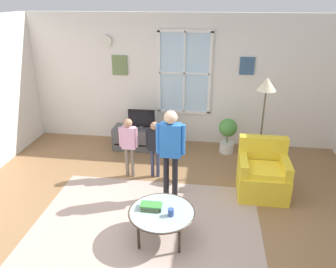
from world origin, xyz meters
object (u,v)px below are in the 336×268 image
Objects in this scene: potted_plant_by_window at (228,133)px; floor_lamp at (266,94)px; tv_stand at (142,138)px; person_pink_shirt at (129,141)px; cup at (171,212)px; remote_near_books at (160,209)px; book_stack at (151,206)px; person_black_shirt at (155,143)px; coffee_table at (162,213)px; person_blue_shirt at (171,145)px; armchair at (262,174)px; television at (141,118)px.

floor_lamp is (0.54, -0.67, 1.01)m from potted_plant_by_window.
person_pink_shirt is at bearing -88.59° from tv_stand.
cup is 0.19m from remote_near_books.
tv_stand is 1.08× the size of person_pink_shirt.
person_black_shirt reaches higher than book_stack.
floor_lamp is (2.24, 0.53, 0.76)m from person_pink_shirt.
coffee_table is at bearing -108.36° from potted_plant_by_window.
person_black_shirt is at bearing 119.53° from person_blue_shirt.
armchair is at bearing -5.58° from person_pink_shirt.
coffee_table is 0.16m from book_stack.
book_stack is 0.39× the size of potted_plant_by_window.
cup is at bearing -133.62° from armchair.
remote_near_books is 2.68m from floor_lamp.
coffee_table is at bearing -62.04° from person_pink_shirt.
coffee_table is (-1.41, -1.29, 0.06)m from armchair.
television is at bearing 91.41° from person_pink_shirt.
floor_lamp is (1.44, 2.04, 1.05)m from coffee_table.
person_black_shirt is (-1.77, 0.27, 0.31)m from armchair.
book_stack is 2.73m from floor_lamp.
tv_stand is at bearing 107.31° from coffee_table.
person_blue_shirt is (0.79, -0.57, 0.23)m from person_pink_shirt.
person_black_shirt reaches higher than tv_stand.
tv_stand is 2.74m from remote_near_books.
floor_lamp is at bearing 88.24° from armchair.
person_blue_shirt reaches higher than person_black_shirt.
book_stack is at bearing -65.85° from person_pink_shirt.
armchair is at bearing 42.35° from coffee_table.
floor_lamp reaches higher than person_pink_shirt.
television is 3.83× the size of remote_near_books.
person_blue_shirt is at bearing -60.47° from person_black_shirt.
person_black_shirt is 0.95× the size of person_pink_shirt.
television is 1.15m from person_pink_shirt.
floor_lamp is at bearing 14.99° from person_black_shirt.
armchair is at bearing -91.76° from floor_lamp.
person_black_shirt is at bearing 103.07° from coffee_table.
tv_stand is 2.64m from floor_lamp.
television reaches higher than tv_stand.
tv_stand is 1.62× the size of potted_plant_by_window.
book_stack is 2.85m from potted_plant_by_window.
television reaches higher than book_stack.
book_stack reaches higher than tv_stand.
person_blue_shirt is at bearing -35.74° from person_pink_shirt.
person_pink_shirt reaches higher than tv_stand.
tv_stand is at bearing 164.76° from floor_lamp.
tv_stand is 4.19× the size of book_stack.
person_pink_shirt is (-0.76, 1.47, 0.26)m from remote_near_books.
remote_near_books is (-0.03, 0.04, 0.03)m from coffee_table.
tv_stand is at bearing 115.43° from person_blue_shirt.
television reaches higher than cup.
person_pink_shirt reaches higher than remote_near_books.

